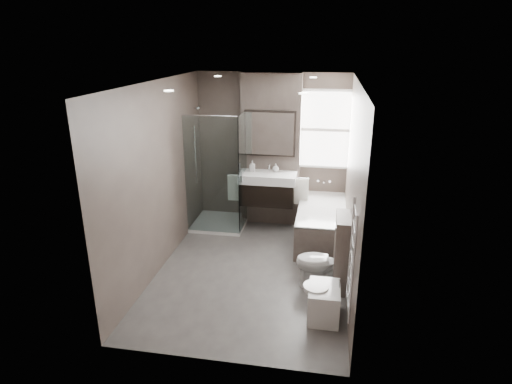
% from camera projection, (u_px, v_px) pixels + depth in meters
% --- Properties ---
extents(room, '(2.70, 3.90, 2.70)m').
position_uv_depth(room, '(253.00, 182.00, 5.68)').
color(room, '#534F4C').
rests_on(room, ground).
extents(vanity_pier, '(1.00, 0.25, 2.60)m').
position_uv_depth(vanity_pier, '(271.00, 151.00, 7.33)').
color(vanity_pier, '#544942').
rests_on(vanity_pier, ground).
extents(vanity, '(0.95, 0.47, 0.66)m').
position_uv_depth(vanity, '(268.00, 188.00, 7.19)').
color(vanity, black).
rests_on(vanity, vanity_pier).
extents(mirror_cabinet, '(0.86, 0.08, 0.76)m').
position_uv_depth(mirror_cabinet, '(270.00, 134.00, 7.07)').
color(mirror_cabinet, black).
rests_on(mirror_cabinet, vanity_pier).
extents(towel_left, '(0.24, 0.06, 0.44)m').
position_uv_depth(towel_left, '(235.00, 188.00, 7.27)').
color(towel_left, silver).
rests_on(towel_left, vanity_pier).
extents(towel_right, '(0.24, 0.06, 0.44)m').
position_uv_depth(towel_right, '(301.00, 191.00, 7.09)').
color(towel_right, silver).
rests_on(towel_right, vanity_pier).
extents(shower_enclosure, '(0.90, 0.90, 2.00)m').
position_uv_depth(shower_enclosure, '(224.00, 201.00, 7.33)').
color(shower_enclosure, white).
rests_on(shower_enclosure, ground).
extents(bathtub, '(0.75, 1.60, 0.57)m').
position_uv_depth(bathtub, '(321.00, 223.00, 6.88)').
color(bathtub, '#544942').
rests_on(bathtub, ground).
extents(window, '(0.98, 0.06, 1.33)m').
position_uv_depth(window, '(325.00, 130.00, 7.15)').
color(window, white).
rests_on(window, room).
extents(toilet, '(0.69, 0.41, 0.69)m').
position_uv_depth(toilet, '(322.00, 262.00, 5.59)').
color(toilet, white).
rests_on(toilet, ground).
extents(cistern_box, '(0.19, 0.55, 1.00)m').
position_uv_depth(cistern_box, '(341.00, 252.00, 5.52)').
color(cistern_box, '#544942').
rests_on(cistern_box, ground).
extents(bidet, '(0.43, 0.50, 0.52)m').
position_uv_depth(bidet, '(323.00, 302.00, 4.98)').
color(bidet, white).
rests_on(bidet, ground).
extents(towel_radiator, '(0.03, 0.49, 1.10)m').
position_uv_depth(towel_radiator, '(352.00, 259.00, 4.06)').
color(towel_radiator, silver).
rests_on(towel_radiator, room).
extents(soap_bottle_a, '(0.08, 0.08, 0.18)m').
position_uv_depth(soap_bottle_a, '(252.00, 166.00, 7.18)').
color(soap_bottle_a, white).
rests_on(soap_bottle_a, vanity).
extents(soap_bottle_b, '(0.11, 0.11, 0.14)m').
position_uv_depth(soap_bottle_b, '(276.00, 168.00, 7.17)').
color(soap_bottle_b, white).
rests_on(soap_bottle_b, vanity).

